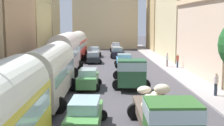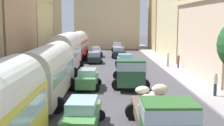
% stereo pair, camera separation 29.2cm
% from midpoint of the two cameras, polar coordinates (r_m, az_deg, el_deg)
% --- Properties ---
extents(ground_plane, '(154.00, 154.00, 0.00)m').
position_cam_midpoint_polar(ground_plane, '(33.68, -0.04, -1.46)').
color(ground_plane, '#454247').
extents(sidewalk_left, '(2.50, 70.00, 0.14)m').
position_cam_midpoint_polar(sidewalk_left, '(34.23, -12.27, -1.37)').
color(sidewalk_left, '#B1AEA4').
rests_on(sidewalk_left, ground).
extents(sidewalk_right, '(2.50, 70.00, 0.14)m').
position_cam_midpoint_polar(sidewalk_right, '(34.66, 12.03, -1.25)').
color(sidewalk_right, '#9A9296').
rests_on(sidewalk_right, ground).
extents(building_left_2, '(4.15, 11.24, 10.46)m').
position_cam_midpoint_polar(building_left_2, '(31.09, -19.86, 6.97)').
color(building_left_2, tan).
rests_on(building_left_2, ground).
extents(building_left_3, '(4.05, 11.36, 8.01)m').
position_cam_midpoint_polar(building_left_3, '(42.59, -14.77, 5.67)').
color(building_left_3, tan).
rests_on(building_left_3, ground).
extents(building_left_4, '(5.86, 9.40, 9.93)m').
position_cam_midpoint_polar(building_left_4, '(53.28, -13.17, 7.17)').
color(building_left_4, tan).
rests_on(building_left_4, ground).
extents(building_right_2, '(5.35, 14.14, 7.88)m').
position_cam_midpoint_polar(building_right_2, '(32.36, 19.94, 4.74)').
color(building_right_2, beige).
rests_on(building_right_2, ground).
extents(building_right_3, '(4.53, 14.52, 10.75)m').
position_cam_midpoint_polar(building_right_3, '(46.46, 13.01, 7.59)').
color(building_right_3, beige).
rests_on(building_right_3, ground).
extents(building_right_4, '(5.20, 9.15, 13.26)m').
position_cam_midpoint_polar(building_right_4, '(58.82, 9.98, 8.97)').
color(building_right_4, tan).
rests_on(building_right_4, ground).
extents(distant_church, '(12.89, 6.08, 18.77)m').
position_cam_midpoint_polar(distant_church, '(62.22, -0.87, 9.01)').
color(distant_church, beige).
rests_on(distant_church, ground).
extents(parked_bus_1, '(3.42, 9.77, 3.88)m').
position_cam_midpoint_polar(parked_bus_1, '(21.27, -11.64, -1.35)').
color(parked_bus_1, beige).
rests_on(parked_bus_1, ground).
extents(parked_bus_2, '(3.42, 8.51, 4.25)m').
position_cam_midpoint_polar(parked_bus_2, '(32.17, -8.49, 2.25)').
color(parked_bus_2, silver).
rests_on(parked_bus_2, ground).
extents(parked_bus_3, '(3.64, 9.65, 3.96)m').
position_cam_midpoint_polar(parked_bus_3, '(44.12, -6.57, 3.56)').
color(parked_bus_3, red).
rests_on(parked_bus_3, ground).
extents(cargo_truck_0, '(3.17, 6.99, 2.24)m').
position_cam_midpoint_polar(cargo_truck_0, '(14.47, 9.87, -9.59)').
color(cargo_truck_0, '#2E6028').
rests_on(cargo_truck_0, ground).
extents(cargo_truck_1, '(3.33, 7.22, 2.51)m').
position_cam_midpoint_polar(cargo_truck_1, '(25.20, 3.79, -1.74)').
color(cargo_truck_1, '#295637').
rests_on(cargo_truck_1, ground).
extents(car_0, '(2.41, 3.67, 1.57)m').
position_cam_midpoint_polar(car_0, '(36.44, 2.70, 0.51)').
color(car_0, '#368DC7').
rests_on(car_0, ground).
extents(car_1, '(2.36, 4.27, 1.58)m').
position_cam_midpoint_polar(car_1, '(45.45, 1.51, 2.00)').
color(car_1, black).
rests_on(car_1, ground).
extents(car_2, '(2.20, 4.21, 1.66)m').
position_cam_midpoint_polar(car_2, '(54.32, 1.16, 3.02)').
color(car_2, silver).
rests_on(car_2, ground).
extents(car_3, '(2.40, 4.33, 1.55)m').
position_cam_midpoint_polar(car_3, '(15.70, -5.12, -9.63)').
color(car_3, '#4E9048').
rests_on(car_3, ground).
extents(car_4, '(2.29, 3.81, 1.62)m').
position_cam_midpoint_polar(car_4, '(24.82, -4.30, -2.98)').
color(car_4, '#569D55').
rests_on(car_4, ground).
extents(car_5, '(2.44, 3.83, 1.44)m').
position_cam_midpoint_polar(car_5, '(39.95, -3.30, 1.08)').
color(car_5, '#202629').
rests_on(car_5, ground).
extents(car_6, '(2.35, 4.06, 1.53)m').
position_cam_midpoint_polar(car_6, '(46.86, -3.05, 2.16)').
color(car_6, silver).
rests_on(car_6, ground).
extents(pedestrian_1, '(0.36, 0.36, 1.80)m').
position_cam_midpoint_polar(pedestrian_1, '(23.01, 19.36, -3.74)').
color(pedestrian_1, '#2A343C').
rests_on(pedestrian_1, ground).
extents(pedestrian_3, '(0.33, 0.33, 1.78)m').
position_cam_midpoint_polar(pedestrian_3, '(36.31, 10.80, 0.73)').
color(pedestrian_3, slate).
rests_on(pedestrian_3, ground).
extents(pedestrian_4, '(0.42, 0.42, 1.74)m').
position_cam_midpoint_polar(pedestrian_4, '(35.58, 12.70, 0.51)').
color(pedestrian_4, '#1F334C').
rests_on(pedestrian_4, ground).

